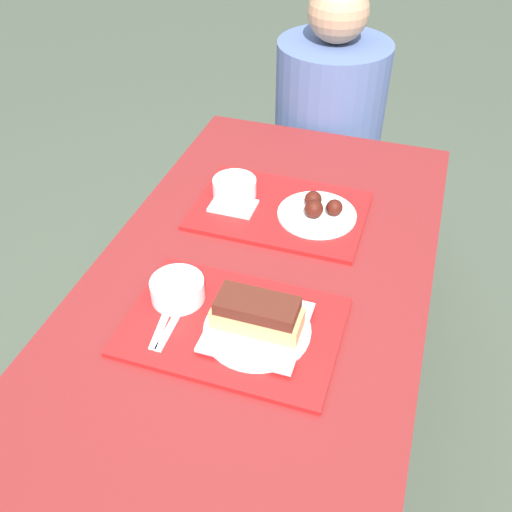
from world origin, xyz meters
The scene contains 14 objects.
ground_plane centered at (0.00, 0.00, 0.00)m, with size 12.00×12.00×0.00m, color #424C3D.
picnic_table centered at (0.00, 0.00, 0.63)m, with size 0.78×1.43×0.74m.
picnic_bench_far centered at (0.00, 0.93, 0.39)m, with size 0.75×0.28×0.47m.
tray_near centered at (0.00, -0.19, 0.74)m, with size 0.45×0.31×0.01m.
tray_far centered at (-0.02, 0.24, 0.74)m, with size 0.45×0.31×0.01m.
bowl_coleslaw_near centered at (-0.14, -0.15, 0.78)m, with size 0.12×0.12×0.05m.
brisket_sandwich_plate centered at (0.05, -0.19, 0.78)m, with size 0.23×0.23×0.09m.
plastic_fork_near centered at (-0.14, -0.22, 0.75)m, with size 0.04×0.17×0.00m.
plastic_knife_near centered at (-0.12, -0.22, 0.75)m, with size 0.02×0.17×0.00m.
condiment_packet centered at (0.00, -0.12, 0.75)m, with size 0.04×0.03×0.01m.
bowl_coleslaw_far centered at (-0.16, 0.26, 0.78)m, with size 0.12×0.12×0.05m.
wings_plate_far centered at (0.08, 0.24, 0.76)m, with size 0.21×0.21×0.06m.
napkin_far centered at (-0.14, 0.21, 0.75)m, with size 0.12×0.08×0.01m.
person_seated_across centered at (-0.04, 0.93, 0.74)m, with size 0.39×0.39×0.68m.
Camera 1 is at (0.30, -0.96, 1.64)m, focal length 40.00 mm.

